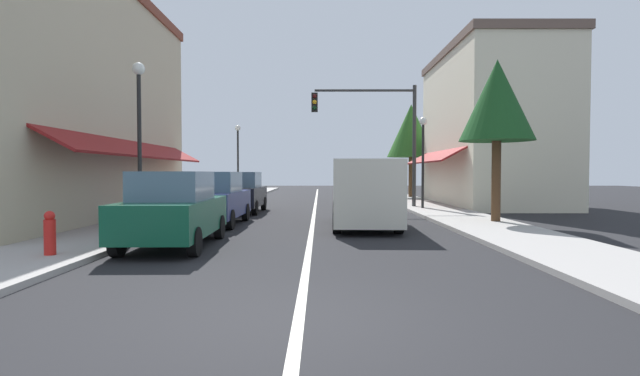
# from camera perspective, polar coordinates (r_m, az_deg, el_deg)

# --- Properties ---
(ground_plane) EXTENTS (80.00, 80.00, 0.00)m
(ground_plane) POSITION_cam_1_polar(r_m,az_deg,el_deg) (23.42, -0.87, -2.41)
(ground_plane) COLOR black
(sidewalk_left) EXTENTS (2.60, 56.00, 0.12)m
(sidewalk_left) POSITION_cam_1_polar(r_m,az_deg,el_deg) (24.11, -14.06, -2.20)
(sidewalk_left) COLOR #A39E99
(sidewalk_left) RESTS_ON ground
(sidewalk_right) EXTENTS (2.60, 56.00, 0.12)m
(sidewalk_right) POSITION_cam_1_polar(r_m,az_deg,el_deg) (24.00, 12.39, -2.21)
(sidewalk_right) COLOR #A39E99
(sidewalk_right) RESTS_ON ground
(lane_center_stripe) EXTENTS (0.14, 52.00, 0.01)m
(lane_center_stripe) POSITION_cam_1_polar(r_m,az_deg,el_deg) (23.42, -0.87, -2.41)
(lane_center_stripe) COLOR silver
(lane_center_stripe) RESTS_ON ground
(storefront_left_block) EXTENTS (5.95, 14.20, 8.79)m
(storefront_left_block) POSITION_cam_1_polar(r_m,az_deg,el_deg) (19.90, -28.75, 9.28)
(storefront_left_block) COLOR #BCAD8E
(storefront_left_block) RESTS_ON ground
(storefront_right_block) EXTENTS (6.24, 10.20, 8.22)m
(storefront_right_block) POSITION_cam_1_polar(r_m,az_deg,el_deg) (27.01, 19.38, 6.78)
(storefront_right_block) COLOR beige
(storefront_right_block) RESTS_ON ground
(parked_car_nearest_left) EXTENTS (1.85, 4.14, 1.77)m
(parked_car_nearest_left) POSITION_cam_1_polar(r_m,az_deg,el_deg) (11.67, -17.30, -2.49)
(parked_car_nearest_left) COLOR #0F4C33
(parked_car_nearest_left) RESTS_ON ground
(parked_car_second_left) EXTENTS (1.84, 4.13, 1.77)m
(parked_car_second_left) POSITION_cam_1_polar(r_m,az_deg,el_deg) (16.21, -12.74, -1.25)
(parked_car_second_left) COLOR navy
(parked_car_second_left) RESTS_ON ground
(parked_car_third_left) EXTENTS (1.82, 4.12, 1.77)m
(parked_car_third_left) POSITION_cam_1_polar(r_m,az_deg,el_deg) (21.01, -9.64, -0.53)
(parked_car_third_left) COLOR black
(parked_car_third_left) RESTS_ON ground
(van_in_lane) EXTENTS (2.12, 5.23, 2.12)m
(van_in_lane) POSITION_cam_1_polar(r_m,az_deg,el_deg) (15.24, 5.06, -0.40)
(van_in_lane) COLOR beige
(van_in_lane) RESTS_ON ground
(traffic_signal_mast_arm) EXTENTS (5.05, 0.50, 5.94)m
(traffic_signal_mast_arm) POSITION_cam_1_polar(r_m,az_deg,el_deg) (23.26, 6.86, 7.52)
(traffic_signal_mast_arm) COLOR #333333
(traffic_signal_mast_arm) RESTS_ON ground
(street_lamp_left_near) EXTENTS (0.36, 0.36, 4.96)m
(street_lamp_left_near) POSITION_cam_1_polar(r_m,az_deg,el_deg) (15.05, -21.04, 7.75)
(street_lamp_left_near) COLOR black
(street_lamp_left_near) RESTS_ON ground
(street_lamp_right_mid) EXTENTS (0.36, 0.36, 4.28)m
(street_lamp_right_mid) POSITION_cam_1_polar(r_m,az_deg,el_deg) (22.42, 11.95, 4.85)
(street_lamp_right_mid) COLOR black
(street_lamp_right_mid) RESTS_ON ground
(street_lamp_left_far) EXTENTS (0.36, 0.36, 4.75)m
(street_lamp_left_far) POSITION_cam_1_polar(r_m,az_deg,el_deg) (30.71, -10.03, 4.55)
(street_lamp_left_far) COLOR black
(street_lamp_left_far) RESTS_ON ground
(tree_right_near) EXTENTS (2.45, 2.45, 5.50)m
(tree_right_near) POSITION_cam_1_polar(r_m,az_deg,el_deg) (17.15, 20.14, 9.67)
(tree_right_near) COLOR #4C331E
(tree_right_near) RESTS_ON ground
(tree_right_far) EXTENTS (3.19, 3.19, 6.29)m
(tree_right_far) POSITION_cam_1_polar(r_m,az_deg,el_deg) (32.59, 10.57, 6.71)
(tree_right_far) COLOR #4C331E
(tree_right_far) RESTS_ON ground
(fire_hydrant) EXTENTS (0.22, 0.22, 0.87)m
(fire_hydrant) POSITION_cam_1_polar(r_m,az_deg,el_deg) (10.85, -29.82, -4.71)
(fire_hydrant) COLOR red
(fire_hydrant) RESTS_ON ground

